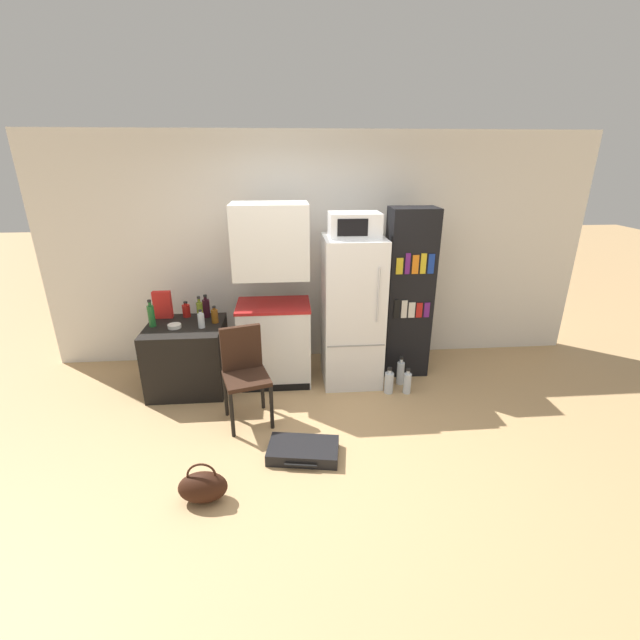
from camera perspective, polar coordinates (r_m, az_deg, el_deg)
The scene contains 21 objects.
ground_plane at distance 3.87m, azimuth -0.60°, elevation -17.19°, with size 24.00×24.00×0.00m, color tan.
wall_back at distance 5.15m, azimuth -0.03°, elevation 9.21°, with size 6.40×0.10×2.66m.
side_table at distance 4.85m, azimuth -17.21°, elevation -4.69°, with size 0.79×0.73×0.73m.
kitchen_hutch at distance 4.60m, azimuth -6.26°, elevation 2.26°, with size 0.78×0.56×1.96m.
refrigerator at distance 4.64m, azimuth 4.30°, elevation 1.10°, with size 0.63×0.66×1.62m.
microwave at distance 4.41m, azimuth 4.63°, elevation 12.54°, with size 0.51×0.35×0.24m.
bookshelf at distance 4.87m, azimuth 11.66°, elevation 3.38°, with size 0.50×0.36×1.89m.
bottle_amber_beer at distance 4.67m, azimuth -13.87°, elevation 0.56°, with size 0.07×0.07×0.18m.
bottle_ketchup_red at distance 4.93m, azimuth -17.40°, elevation 1.24°, with size 0.08×0.08×0.17m.
bottle_wine_dark at distance 4.84m, azimuth -14.93°, elevation 1.59°, with size 0.08×0.08×0.26m.
bottle_green_tall at distance 4.75m, azimuth -21.57°, elevation 0.59°, with size 0.07×0.07×0.29m.
bottle_clear_short at distance 4.56m, azimuth -15.56°, elevation -0.02°, with size 0.07×0.07×0.19m.
bottle_olive_oil at distance 4.65m, azimuth -15.70°, elevation 0.98°, with size 0.06×0.06×0.30m.
bowl at distance 4.66m, azimuth -18.84°, elevation -0.77°, with size 0.14×0.14×0.04m.
cereal_box at distance 4.95m, azimuth -20.25°, elevation 1.93°, with size 0.19×0.07×0.30m.
chair at distance 4.09m, azimuth -10.09°, elevation -6.13°, with size 0.49×0.50×0.92m.
suitcase_large_flat at distance 3.80m, azimuth -2.24°, elevation -16.99°, with size 0.64×0.43×0.10m.
handbag at distance 3.47m, azimuth -15.35°, elevation -20.65°, with size 0.36×0.20×0.33m.
water_bottle_front at distance 4.71m, azimuth 11.56°, elevation -8.18°, with size 0.08×0.08×0.29m.
water_bottle_middle at distance 4.68m, azimuth 9.17°, elevation -8.18°, with size 0.10×0.10×0.30m.
water_bottle_back at distance 4.87m, azimuth 10.68°, elevation -6.88°, with size 0.08×0.08×0.33m.
Camera 1 is at (-0.21, -3.03, 2.40)m, focal length 24.00 mm.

